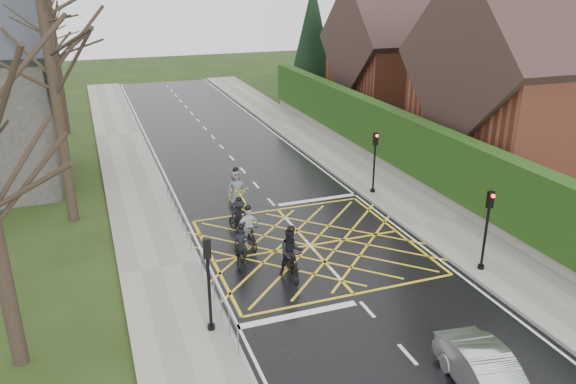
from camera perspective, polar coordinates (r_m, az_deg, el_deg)
ground at (r=22.95m, az=2.25°, el=-5.46°), size 120.00×120.00×0.00m
road at (r=22.94m, az=2.25°, el=-5.45°), size 9.00×80.00×0.01m
sidewalk_right at (r=25.60m, az=14.80°, el=-3.07°), size 3.00×80.00×0.15m
sidewalk_left at (r=21.59m, az=-12.79°, el=-7.60°), size 3.00×80.00×0.15m
stone_wall at (r=31.06m, az=11.35°, el=2.10°), size 0.50×38.00×0.70m
hedge at (r=30.55m, az=11.59°, el=5.20°), size 0.90×38.00×2.80m
house_near at (r=32.70m, az=24.50°, el=9.52°), size 11.80×9.80×11.30m
house_far at (r=43.73m, az=11.60°, el=12.96°), size 9.80×8.80×10.30m
conifer at (r=48.94m, az=2.50°, el=14.93°), size 4.60×4.60×10.00m
tree_near at (r=25.08m, az=-23.29°, el=14.11°), size 9.24×9.24×11.44m
tree_mid at (r=33.05m, az=-24.82°, el=16.47°), size 10.08×10.08×12.48m
tree_far at (r=41.09m, az=-22.86°, el=15.27°), size 8.40×8.40×10.40m
railing_south at (r=18.41m, az=-7.19°, el=-10.06°), size 0.05×5.04×1.03m
railing_north at (r=25.04m, az=-11.17°, el=-1.53°), size 0.05×6.04×1.03m
traffic_light_ne at (r=27.90m, az=8.76°, el=2.92°), size 0.24×0.31×3.21m
traffic_light_se at (r=21.45m, az=19.46°, el=-3.81°), size 0.24×0.31×3.21m
traffic_light_sw at (r=17.05m, az=-8.03°, el=-9.41°), size 0.24×0.31×3.21m
cyclist_rear at (r=21.36m, az=-4.71°, el=-6.03°), size 1.17×1.80×1.66m
cyclist_back at (r=20.42m, az=0.36°, el=-6.63°), size 0.96×2.04×1.99m
cyclist_mid at (r=23.87m, az=-4.93°, el=-2.84°), size 1.09×1.78×1.64m
cyclist_front at (r=22.66m, az=-4.00°, el=-4.00°), size 0.98×1.81×1.79m
cyclist_lead at (r=26.61m, az=-5.23°, el=-0.08°), size 0.99×2.08×1.94m
car at (r=16.07m, az=19.69°, el=-17.25°), size 1.70×3.81×1.22m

